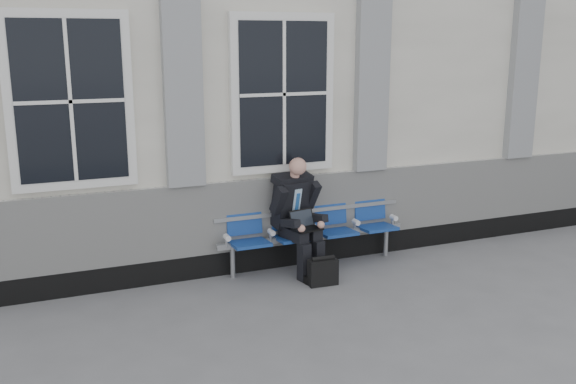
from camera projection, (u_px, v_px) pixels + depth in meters
name	position (u px, v px, depth m)	size (l,w,h in m)	color
ground	(303.00, 313.00, 7.00)	(70.00, 70.00, 0.00)	slate
station_building	(210.00, 86.00, 9.60)	(14.40, 4.40, 4.49)	silver
bench	(312.00, 225.00, 8.33)	(2.60, 0.47, 0.91)	#9EA0A3
businessman	(297.00, 212.00, 8.04)	(0.65, 0.88, 1.49)	black
briefcase	(323.00, 272.00, 7.76)	(0.37, 0.17, 0.37)	black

